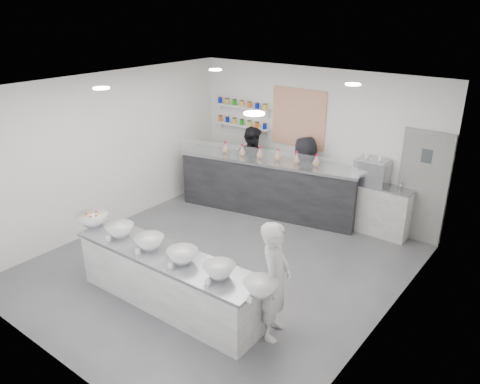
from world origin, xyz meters
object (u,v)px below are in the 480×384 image
object	(u,v)px
back_bar	(268,186)
espresso_machine	(372,172)
staff_left	(252,165)
staff_right	(304,177)
woman_prep	(275,281)
prep_counter	(167,280)
espresso_ledge	(375,209)

from	to	relation	value
back_bar	espresso_machine	xyz separation A→B (m)	(2.01, 0.49, 0.62)
staff_left	staff_right	bearing A→B (deg)	-162.52
woman_prep	prep_counter	bearing A→B (deg)	83.97
espresso_ledge	staff_right	distance (m)	1.53
back_bar	espresso_machine	size ratio (longest dim) A/B	6.26
espresso_machine	staff_left	size ratio (longest dim) A/B	0.36
back_bar	woman_prep	bearing A→B (deg)	-66.10
staff_left	staff_right	xyz separation A→B (m)	(1.32, 0.00, -0.00)
espresso_machine	staff_right	world-z (taller)	staff_right
prep_counter	back_bar	xyz separation A→B (m)	(-0.72, 3.62, 0.16)
woman_prep	staff_left	world-z (taller)	staff_left
espresso_machine	espresso_ledge	bearing A→B (deg)	0.00
staff_left	staff_right	distance (m)	1.32
prep_counter	staff_right	distance (m)	3.96
prep_counter	espresso_machine	size ratio (longest dim) A/B	5.15
back_bar	espresso_ledge	distance (m)	2.21
back_bar	staff_right	bearing A→B (deg)	13.10
staff_left	staff_right	world-z (taller)	staff_left
espresso_ledge	espresso_machine	bearing A→B (deg)	180.00
prep_counter	staff_right	world-z (taller)	staff_right
back_bar	woman_prep	size ratio (longest dim) A/B	2.29
espresso_ledge	staff_left	xyz separation A→B (m)	(-2.80, -0.18, 0.36)
prep_counter	staff_right	xyz separation A→B (m)	(-0.05, 3.93, 0.42)
espresso_machine	woman_prep	distance (m)	3.73
staff_right	espresso_ledge	bearing A→B (deg)	-158.78
staff_left	espresso_ledge	bearing A→B (deg)	-158.85
prep_counter	espresso_machine	bearing A→B (deg)	71.62
back_bar	staff_left	size ratio (longest dim) A/B	2.23
back_bar	staff_right	distance (m)	0.78
prep_counter	espresso_ledge	xyz separation A→B (m)	(1.43, 4.11, 0.06)
woman_prep	staff_left	distance (m)	4.60
woman_prep	staff_right	size ratio (longest dim) A/B	0.97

